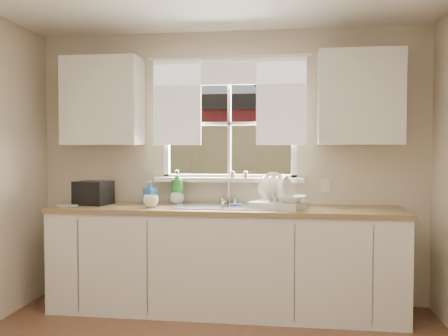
# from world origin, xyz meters

# --- Properties ---
(room_walls) EXTENTS (3.62, 4.02, 2.50)m
(room_walls) POSITION_xyz_m (0.00, -0.07, 1.24)
(room_walls) COLOR beige
(room_walls) RESTS_ON ground
(window) EXTENTS (1.38, 0.16, 1.06)m
(window) POSITION_xyz_m (0.00, 2.00, 1.49)
(window) COLOR white
(window) RESTS_ON room_walls
(curtains) EXTENTS (1.50, 0.03, 0.81)m
(curtains) POSITION_xyz_m (0.00, 1.95, 1.93)
(curtains) COLOR white
(curtains) RESTS_ON room_walls
(base_cabinets) EXTENTS (3.00, 0.62, 0.87)m
(base_cabinets) POSITION_xyz_m (0.00, 1.68, 0.43)
(base_cabinets) COLOR silver
(base_cabinets) RESTS_ON ground
(countertop) EXTENTS (3.04, 0.65, 0.04)m
(countertop) POSITION_xyz_m (0.00, 1.68, 0.89)
(countertop) COLOR olive
(countertop) RESTS_ON base_cabinets
(upper_cabinet_left) EXTENTS (0.70, 0.33, 0.80)m
(upper_cabinet_left) POSITION_xyz_m (-1.15, 1.82, 1.85)
(upper_cabinet_left) COLOR silver
(upper_cabinet_left) RESTS_ON room_walls
(upper_cabinet_right) EXTENTS (0.70, 0.33, 0.80)m
(upper_cabinet_right) POSITION_xyz_m (1.15, 1.82, 1.85)
(upper_cabinet_right) COLOR silver
(upper_cabinet_right) RESTS_ON room_walls
(wall_outlet) EXTENTS (0.08, 0.01, 0.12)m
(wall_outlet) POSITION_xyz_m (0.88, 1.99, 1.08)
(wall_outlet) COLOR beige
(wall_outlet) RESTS_ON room_walls
(sill_jars) EXTENTS (0.16, 0.04, 0.06)m
(sill_jars) POSITION_xyz_m (0.10, 1.94, 1.18)
(sill_jars) COLOR brown
(sill_jars) RESTS_ON window
(backyard) EXTENTS (20.00, 10.00, 6.13)m
(backyard) POSITION_xyz_m (0.58, 8.42, 3.46)
(backyard) COLOR #335421
(backyard) RESTS_ON ground
(sink) EXTENTS (0.88, 0.52, 0.40)m
(sink) POSITION_xyz_m (0.00, 1.71, 0.84)
(sink) COLOR #B7B7BC
(sink) RESTS_ON countertop
(dish_rack) EXTENTS (0.50, 0.44, 0.30)m
(dish_rack) POSITION_xyz_m (0.46, 1.67, 0.98)
(dish_rack) COLOR silver
(dish_rack) RESTS_ON countertop
(bowl) EXTENTS (0.29, 0.29, 0.06)m
(bowl) POSITION_xyz_m (0.58, 1.62, 0.99)
(bowl) COLOR white
(bowl) RESTS_ON dish_rack
(soap_bottle_a) EXTENTS (0.15, 0.15, 0.31)m
(soap_bottle_a) POSITION_xyz_m (-0.46, 1.86, 1.07)
(soap_bottle_a) COLOR #297F2F
(soap_bottle_a) RESTS_ON countertop
(soap_bottle_b) EXTENTS (0.13, 0.13, 0.22)m
(soap_bottle_b) POSITION_xyz_m (-0.70, 1.81, 1.02)
(soap_bottle_b) COLOR #336EC0
(soap_bottle_b) RESTS_ON countertop
(soap_bottle_c) EXTENTS (0.14, 0.14, 0.17)m
(soap_bottle_c) POSITION_xyz_m (-0.46, 1.84, 0.99)
(soap_bottle_c) COLOR beige
(soap_bottle_c) RESTS_ON countertop
(saucer) EXTENTS (0.20, 0.20, 0.01)m
(saucer) POSITION_xyz_m (-1.40, 1.60, 0.92)
(saucer) COLOR beige
(saucer) RESTS_ON countertop
(cup) EXTENTS (0.14, 0.14, 0.10)m
(cup) POSITION_xyz_m (-0.63, 1.57, 0.96)
(cup) COLOR white
(cup) RESTS_ON countertop
(black_appliance) EXTENTS (0.33, 0.30, 0.21)m
(black_appliance) POSITION_xyz_m (-1.20, 1.71, 1.02)
(black_appliance) COLOR black
(black_appliance) RESTS_ON countertop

